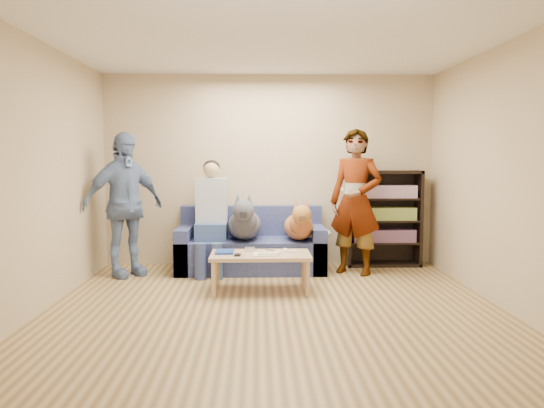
{
  "coord_description": "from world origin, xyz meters",
  "views": [
    {
      "loc": [
        -0.17,
        -4.8,
        1.49
      ],
      "look_at": [
        0.0,
        1.2,
        0.95
      ],
      "focal_mm": 35.0,
      "sensor_mm": 36.0,
      "label": 1
    }
  ],
  "objects_px": {
    "dog_gray": "(244,223)",
    "bookshelf": "(383,216)",
    "person_standing_right": "(356,202)",
    "camera_silver": "(250,249)",
    "coffee_table": "(261,258)",
    "person_standing_left": "(124,205)",
    "notebook_blue": "(225,252)",
    "sofa": "(251,249)",
    "dog_tan": "(299,225)",
    "person_seated": "(211,213)"
  },
  "relations": [
    {
      "from": "dog_gray",
      "to": "bookshelf",
      "type": "relative_size",
      "value": 0.97
    },
    {
      "from": "person_standing_right",
      "to": "bookshelf",
      "type": "distance_m",
      "value": 0.73
    },
    {
      "from": "dog_gray",
      "to": "bookshelf",
      "type": "bearing_deg",
      "value": 12.13
    },
    {
      "from": "camera_silver",
      "to": "coffee_table",
      "type": "height_order",
      "value": "camera_silver"
    },
    {
      "from": "person_standing_left",
      "to": "coffee_table",
      "type": "xyz_separation_m",
      "value": [
        1.69,
        -0.8,
        -0.52
      ]
    },
    {
      "from": "notebook_blue",
      "to": "coffee_table",
      "type": "xyz_separation_m",
      "value": [
        0.4,
        -0.05,
        -0.06
      ]
    },
    {
      "from": "notebook_blue",
      "to": "coffee_table",
      "type": "distance_m",
      "value": 0.41
    },
    {
      "from": "person_standing_left",
      "to": "notebook_blue",
      "type": "bearing_deg",
      "value": -71.23
    },
    {
      "from": "bookshelf",
      "to": "dog_gray",
      "type": "bearing_deg",
      "value": -167.87
    },
    {
      "from": "dog_gray",
      "to": "camera_silver",
      "type": "bearing_deg",
      "value": -84.45
    },
    {
      "from": "dog_gray",
      "to": "bookshelf",
      "type": "height_order",
      "value": "bookshelf"
    },
    {
      "from": "bookshelf",
      "to": "sofa",
      "type": "bearing_deg",
      "value": -172.6
    },
    {
      "from": "notebook_blue",
      "to": "bookshelf",
      "type": "distance_m",
      "value": 2.46
    },
    {
      "from": "person_standing_left",
      "to": "dog_gray",
      "type": "distance_m",
      "value": 1.52
    },
    {
      "from": "bookshelf",
      "to": "notebook_blue",
      "type": "bearing_deg",
      "value": -148.16
    },
    {
      "from": "dog_tan",
      "to": "person_seated",
      "type": "bearing_deg",
      "value": 175.6
    },
    {
      "from": "person_standing_left",
      "to": "dog_tan",
      "type": "bearing_deg",
      "value": -38.55
    },
    {
      "from": "camera_silver",
      "to": "person_seated",
      "type": "xyz_separation_m",
      "value": [
        -0.51,
        0.86,
        0.33
      ]
    },
    {
      "from": "dog_tan",
      "to": "coffee_table",
      "type": "bearing_deg",
      "value": -119.12
    },
    {
      "from": "person_standing_left",
      "to": "dog_gray",
      "type": "xyz_separation_m",
      "value": [
        1.49,
        0.14,
        -0.25
      ]
    },
    {
      "from": "person_standing_left",
      "to": "bookshelf",
      "type": "xyz_separation_m",
      "value": [
        3.37,
        0.55,
        -0.22
      ]
    },
    {
      "from": "person_standing_left",
      "to": "dog_gray",
      "type": "relative_size",
      "value": 1.42
    },
    {
      "from": "person_standing_left",
      "to": "camera_silver",
      "type": "distance_m",
      "value": 1.77
    },
    {
      "from": "camera_silver",
      "to": "dog_tan",
      "type": "xyz_separation_m",
      "value": [
        0.62,
        0.78,
        0.17
      ]
    },
    {
      "from": "camera_silver",
      "to": "bookshelf",
      "type": "relative_size",
      "value": 0.08
    },
    {
      "from": "notebook_blue",
      "to": "coffee_table",
      "type": "bearing_deg",
      "value": -7.13
    },
    {
      "from": "person_seated",
      "to": "dog_gray",
      "type": "distance_m",
      "value": 0.45
    },
    {
      "from": "dog_tan",
      "to": "person_standing_right",
      "type": "bearing_deg",
      "value": -4.47
    },
    {
      "from": "coffee_table",
      "to": "person_standing_right",
      "type": "bearing_deg",
      "value": 34.88
    },
    {
      "from": "person_standing_left",
      "to": "sofa",
      "type": "bearing_deg",
      "value": -29.92
    },
    {
      "from": "person_standing_right",
      "to": "dog_tan",
      "type": "bearing_deg",
      "value": -153.49
    },
    {
      "from": "person_standing_left",
      "to": "camera_silver",
      "type": "bearing_deg",
      "value": -64.49
    },
    {
      "from": "notebook_blue",
      "to": "coffee_table",
      "type": "height_order",
      "value": "notebook_blue"
    },
    {
      "from": "camera_silver",
      "to": "sofa",
      "type": "bearing_deg",
      "value": 89.82
    },
    {
      "from": "person_standing_right",
      "to": "notebook_blue",
      "type": "relative_size",
      "value": 7.07
    },
    {
      "from": "person_standing_left",
      "to": "dog_gray",
      "type": "bearing_deg",
      "value": -35.73
    },
    {
      "from": "sofa",
      "to": "dog_gray",
      "type": "distance_m",
      "value": 0.41
    },
    {
      "from": "person_standing_right",
      "to": "dog_gray",
      "type": "bearing_deg",
      "value": -152.99
    },
    {
      "from": "coffee_table",
      "to": "bookshelf",
      "type": "xyz_separation_m",
      "value": [
        1.68,
        1.34,
        0.31
      ]
    },
    {
      "from": "sofa",
      "to": "bookshelf",
      "type": "distance_m",
      "value": 1.86
    },
    {
      "from": "sofa",
      "to": "bookshelf",
      "type": "height_order",
      "value": "bookshelf"
    },
    {
      "from": "camera_silver",
      "to": "sofa",
      "type": "xyz_separation_m",
      "value": [
        0.0,
        0.99,
        -0.16
      ]
    },
    {
      "from": "person_seated",
      "to": "dog_tan",
      "type": "height_order",
      "value": "person_seated"
    },
    {
      "from": "person_standing_left",
      "to": "person_seated",
      "type": "distance_m",
      "value": 1.09
    },
    {
      "from": "sofa",
      "to": "dog_gray",
      "type": "height_order",
      "value": "dog_gray"
    },
    {
      "from": "person_seated",
      "to": "notebook_blue",
      "type": "bearing_deg",
      "value": -76.35
    },
    {
      "from": "coffee_table",
      "to": "person_seated",
      "type": "bearing_deg",
      "value": 122.51
    },
    {
      "from": "person_seated",
      "to": "camera_silver",
      "type": "bearing_deg",
      "value": -59.59
    },
    {
      "from": "sofa",
      "to": "dog_tan",
      "type": "height_order",
      "value": "dog_tan"
    },
    {
      "from": "camera_silver",
      "to": "bookshelf",
      "type": "distance_m",
      "value": 2.19
    }
  ]
}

